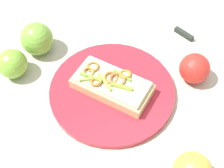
{
  "coord_description": "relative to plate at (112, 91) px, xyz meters",
  "views": [
    {
      "loc": [
        -0.19,
        -0.4,
        0.62
      ],
      "look_at": [
        0.0,
        0.0,
        0.03
      ],
      "focal_mm": 53.16,
      "sensor_mm": 36.0,
      "label": 1
    }
  ],
  "objects": [
    {
      "name": "ground_plane",
      "position": [
        0.0,
        0.0,
        -0.01
      ],
      "size": [
        2.0,
        2.0,
        0.0
      ],
      "primitive_type": "plane",
      "color": "#BEB89C",
      "rests_on": "ground"
    },
    {
      "name": "plate",
      "position": [
        0.0,
        0.0,
        0.0
      ],
      "size": [
        0.28,
        0.28,
        0.01
      ],
      "primitive_type": "cylinder",
      "color": "#BC2734",
      "rests_on": "ground_plane"
    },
    {
      "name": "apple_1",
      "position": [
        -0.11,
        0.2,
        0.03
      ],
      "size": [
        0.11,
        0.11,
        0.08
      ],
      "primitive_type": "sphere",
      "rotation": [
        0.0,
        0.0,
        5.8
      ],
      "color": "#72AA37",
      "rests_on": "ground_plane"
    },
    {
      "name": "apple_2",
      "position": [
        -0.18,
        0.15,
        0.03
      ],
      "size": [
        0.09,
        0.09,
        0.07
      ],
      "primitive_type": "sphere",
      "rotation": [
        0.0,
        0.0,
        1.3
      ],
      "color": "#7AB435",
      "rests_on": "ground_plane"
    },
    {
      "name": "sandwich",
      "position": [
        -0.0,
        0.0,
        0.03
      ],
      "size": [
        0.17,
        0.19,
        0.05
      ],
      "rotation": [
        0.0,
        0.0,
        5.32
      ],
      "color": "tan",
      "rests_on": "plate"
    },
    {
      "name": "knife",
      "position": [
        0.25,
        0.1,
        -0.0
      ],
      "size": [
        0.05,
        0.12,
        0.01
      ],
      "rotation": [
        0.0,
        0.0,
        1.9
      ],
      "color": "silver",
      "rests_on": "ground_plane"
    },
    {
      "name": "apple_3",
      "position": [
        0.19,
        -0.04,
        0.03
      ],
      "size": [
        0.1,
        0.1,
        0.07
      ],
      "primitive_type": "sphere",
      "rotation": [
        0.0,
        0.0,
        2.04
      ],
      "color": "red",
      "rests_on": "ground_plane"
    }
  ]
}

